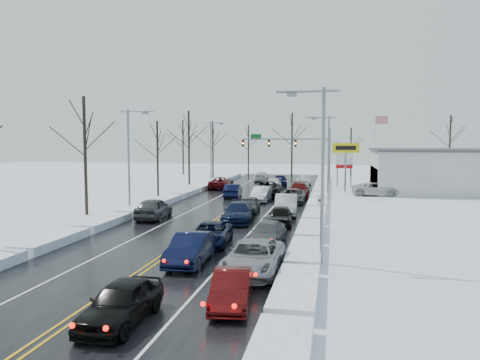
% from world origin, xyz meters
% --- Properties ---
extents(ground, '(160.00, 160.00, 0.00)m').
position_xyz_m(ground, '(0.00, 0.00, 0.00)').
color(ground, white).
rests_on(ground, ground).
extents(road_surface, '(14.00, 84.00, 0.01)m').
position_xyz_m(road_surface, '(0.00, 2.00, 0.01)').
color(road_surface, black).
rests_on(road_surface, ground).
extents(snow_bank_left, '(1.76, 72.00, 0.56)m').
position_xyz_m(snow_bank_left, '(-7.60, 2.00, 0.00)').
color(snow_bank_left, white).
rests_on(snow_bank_left, ground).
extents(snow_bank_right, '(1.76, 72.00, 0.56)m').
position_xyz_m(snow_bank_right, '(7.60, 2.00, 0.00)').
color(snow_bank_right, white).
rests_on(snow_bank_right, ground).
extents(traffic_signal_mast, '(13.28, 0.39, 8.00)m').
position_xyz_m(traffic_signal_mast, '(3.45, 27.99, 5.48)').
color(traffic_signal_mast, slate).
rests_on(traffic_signal_mast, ground).
extents(tires_plus_sign, '(3.20, 0.34, 6.00)m').
position_xyz_m(tires_plus_sign, '(10.50, 15.99, 4.99)').
color(tires_plus_sign, slate).
rests_on(tires_plus_sign, ground).
extents(used_vehicles_sign, '(2.20, 0.22, 4.65)m').
position_xyz_m(used_vehicles_sign, '(10.50, 22.00, 3.32)').
color(used_vehicles_sign, slate).
rests_on(used_vehicles_sign, ground).
extents(speed_limit_sign, '(0.55, 0.09, 2.35)m').
position_xyz_m(speed_limit_sign, '(8.20, -8.00, 1.63)').
color(speed_limit_sign, slate).
rests_on(speed_limit_sign, ground).
extents(flagpole, '(1.87, 1.20, 10.00)m').
position_xyz_m(flagpole, '(15.17, 30.00, 5.93)').
color(flagpole, silver).
rests_on(flagpole, ground).
extents(dealership_building, '(20.40, 12.40, 5.30)m').
position_xyz_m(dealership_building, '(23.98, 18.00, 2.66)').
color(dealership_building, beige).
rests_on(dealership_building, ground).
extents(streetlight_se, '(3.20, 0.25, 9.00)m').
position_xyz_m(streetlight_se, '(8.30, -18.00, 5.31)').
color(streetlight_se, slate).
rests_on(streetlight_se, ground).
extents(streetlight_ne, '(3.20, 0.25, 9.00)m').
position_xyz_m(streetlight_ne, '(8.30, 10.00, 5.31)').
color(streetlight_ne, slate).
rests_on(streetlight_ne, ground).
extents(streetlight_sw, '(3.20, 0.25, 9.00)m').
position_xyz_m(streetlight_sw, '(-8.30, -4.00, 5.31)').
color(streetlight_sw, slate).
rests_on(streetlight_sw, ground).
extents(streetlight_nw, '(3.20, 0.25, 9.00)m').
position_xyz_m(streetlight_nw, '(-8.30, 24.00, 5.31)').
color(streetlight_nw, slate).
rests_on(streetlight_nw, ground).
extents(tree_left_b, '(4.00, 4.00, 10.00)m').
position_xyz_m(tree_left_b, '(-11.50, -6.00, 6.99)').
color(tree_left_b, '#2D231C').
rests_on(tree_left_b, ground).
extents(tree_left_c, '(3.40, 3.40, 8.50)m').
position_xyz_m(tree_left_c, '(-10.50, 8.00, 5.94)').
color(tree_left_c, '#2D231C').
rests_on(tree_left_c, ground).
extents(tree_left_d, '(4.20, 4.20, 10.50)m').
position_xyz_m(tree_left_d, '(-11.20, 22.00, 7.33)').
color(tree_left_d, '#2D231C').
rests_on(tree_left_d, ground).
extents(tree_left_e, '(3.80, 3.80, 9.50)m').
position_xyz_m(tree_left_e, '(-10.80, 34.00, 6.64)').
color(tree_left_e, '#2D231C').
rests_on(tree_left_e, ground).
extents(tree_far_a, '(4.00, 4.00, 10.00)m').
position_xyz_m(tree_far_a, '(-18.00, 40.00, 6.99)').
color(tree_far_a, '#2D231C').
rests_on(tree_far_a, ground).
extents(tree_far_b, '(3.60, 3.60, 9.00)m').
position_xyz_m(tree_far_b, '(-6.00, 41.00, 6.29)').
color(tree_far_b, '#2D231C').
rests_on(tree_far_b, ground).
extents(tree_far_c, '(4.40, 4.40, 11.00)m').
position_xyz_m(tree_far_c, '(2.00, 39.00, 7.68)').
color(tree_far_c, '#2D231C').
rests_on(tree_far_c, ground).
extents(tree_far_d, '(3.40, 3.40, 8.50)m').
position_xyz_m(tree_far_d, '(12.00, 40.50, 5.94)').
color(tree_far_d, '#2D231C').
rests_on(tree_far_d, ground).
extents(tree_far_e, '(4.20, 4.20, 10.50)m').
position_xyz_m(tree_far_e, '(28.00, 41.00, 7.33)').
color(tree_far_e, '#2D231C').
rests_on(tree_far_e, ground).
extents(queued_car_0, '(1.83, 4.41, 1.49)m').
position_xyz_m(queued_car_0, '(1.88, -27.44, 0.00)').
color(queued_car_0, black).
rests_on(queued_car_0, ground).
extents(queued_car_1, '(1.77, 4.81, 1.57)m').
position_xyz_m(queued_car_1, '(1.90, -19.44, 0.00)').
color(queued_car_1, black).
rests_on(queued_car_1, ground).
extents(queued_car_2, '(2.61, 5.04, 1.36)m').
position_xyz_m(queued_car_2, '(1.78, -15.10, 0.00)').
color(queued_car_2, black).
rests_on(queued_car_2, ground).
extents(queued_car_3, '(2.43, 5.38, 1.53)m').
position_xyz_m(queued_car_3, '(1.88, -7.04, 0.00)').
color(queued_car_3, black).
rests_on(queued_car_3, ground).
extents(queued_car_4, '(1.87, 4.25, 1.42)m').
position_xyz_m(queued_car_4, '(1.86, -2.06, 0.00)').
color(queued_car_4, '#434648').
rests_on(queued_car_4, ground).
extents(queued_car_5, '(1.73, 4.76, 1.56)m').
position_xyz_m(queued_car_5, '(1.80, 5.45, 0.00)').
color(queued_car_5, '#AFB1B8').
rests_on(queued_car_5, ground).
extents(queued_car_6, '(3.36, 6.34, 1.70)m').
position_xyz_m(queued_car_6, '(1.79, 9.70, 0.00)').
color(queued_car_6, black).
rests_on(queued_car_6, ground).
extents(queued_car_7, '(2.17, 4.94, 1.41)m').
position_xyz_m(queued_car_7, '(1.59, 16.72, 0.00)').
color(queued_car_7, silver).
rests_on(queued_car_7, ground).
extents(queued_car_8, '(2.40, 4.88, 1.60)m').
position_xyz_m(queued_car_8, '(1.87, 22.14, 0.00)').
color(queued_car_8, black).
rests_on(queued_car_8, ground).
extents(queued_car_9, '(1.90, 4.19, 1.33)m').
position_xyz_m(queued_car_9, '(5.26, -24.96, 0.00)').
color(queued_car_9, '#47090A').
rests_on(queued_car_9, ground).
extents(queued_car_10, '(2.59, 5.54, 1.53)m').
position_xyz_m(queued_car_10, '(5.35, -20.47, 0.00)').
color(queued_car_10, gray).
rests_on(queued_car_10, ground).
extents(queued_car_11, '(2.31, 4.73, 1.32)m').
position_xyz_m(queued_car_11, '(5.12, -14.09, 0.00)').
color(queued_car_11, '#444649').
rests_on(queued_car_11, ground).
extents(queued_car_12, '(2.02, 4.34, 1.44)m').
position_xyz_m(queued_car_12, '(5.24, -7.71, 0.00)').
color(queued_car_12, black).
rests_on(queued_car_12, ground).
extents(queued_car_13, '(2.15, 5.31, 1.72)m').
position_xyz_m(queued_car_13, '(5.14, -2.61, 0.00)').
color(queued_car_13, '#979B9F').
rests_on(queued_car_13, ground).
extents(queued_car_14, '(2.40, 5.12, 1.42)m').
position_xyz_m(queued_car_14, '(5.11, 4.99, 0.00)').
color(queued_car_14, '#474A4C').
rests_on(queued_car_14, ground).
extents(queued_car_15, '(2.32, 5.45, 1.57)m').
position_xyz_m(queued_car_15, '(5.32, 10.18, 0.00)').
color(queued_car_15, '#4B0A0A').
rests_on(queued_car_15, ground).
extents(queued_car_16, '(2.08, 4.17, 1.36)m').
position_xyz_m(queued_car_16, '(5.29, 16.90, 0.00)').
color(queued_car_16, silver).
rests_on(queued_car_16, ground).
extents(queued_car_17, '(1.90, 4.18, 1.33)m').
position_xyz_m(queued_car_17, '(5.21, 24.72, 0.00)').
color(queued_car_17, '#9B9EA3').
rests_on(queued_car_17, ground).
extents(oncoming_car_0, '(2.07, 4.79, 1.53)m').
position_xyz_m(oncoming_car_0, '(-1.76, 7.98, 0.00)').
color(oncoming_car_0, black).
rests_on(oncoming_car_0, ground).
extents(oncoming_car_1, '(2.98, 5.85, 1.58)m').
position_xyz_m(oncoming_car_1, '(-5.19, 16.60, 0.00)').
color(oncoming_car_1, '#540B10').
rests_on(oncoming_car_1, ground).
extents(oncoming_car_2, '(2.17, 5.10, 1.47)m').
position_xyz_m(oncoming_car_2, '(-1.73, 28.93, 0.00)').
color(oncoming_car_2, silver).
rests_on(oncoming_car_2, ground).
extents(oncoming_car_3, '(2.35, 5.17, 1.72)m').
position_xyz_m(oncoming_car_3, '(-5.12, -6.83, 0.00)').
color(oncoming_car_3, '#3B3D40').
rests_on(oncoming_car_3, ground).
extents(parked_car_0, '(5.46, 2.62, 1.50)m').
position_xyz_m(parked_car_0, '(13.87, 12.91, 0.00)').
color(parked_car_0, silver).
rests_on(parked_car_0, ground).
extents(parked_car_1, '(2.03, 4.85, 1.40)m').
position_xyz_m(parked_car_1, '(17.05, 16.07, 0.00)').
color(parked_car_1, '#3F4244').
rests_on(parked_car_1, ground).
extents(parked_car_2, '(2.34, 4.83, 1.59)m').
position_xyz_m(parked_car_2, '(14.98, 23.17, 0.00)').
color(parked_car_2, black).
rests_on(parked_car_2, ground).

